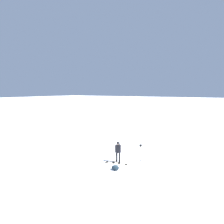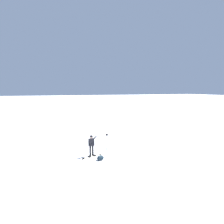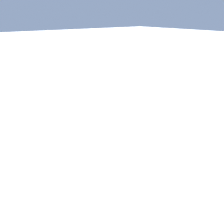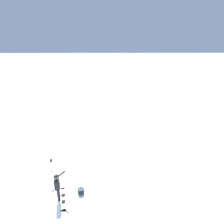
# 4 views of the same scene
# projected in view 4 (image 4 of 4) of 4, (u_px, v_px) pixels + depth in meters

# --- Properties ---
(ground_plane) EXTENTS (300.00, 300.00, 0.00)m
(ground_plane) POSITION_uv_depth(u_px,v_px,m) (51.00, 198.00, 9.40)
(ground_plane) COLOR white
(snowboarder) EXTENTS (0.62, 0.58, 1.66)m
(snowboarder) POSITION_uv_depth(u_px,v_px,m) (57.00, 185.00, 9.00)
(snowboarder) COLOR black
(snowboarder) RESTS_ON ground_plane
(snowboard) EXTENTS (0.71, 1.83, 0.10)m
(snowboard) POSITION_uv_depth(u_px,v_px,m) (63.00, 198.00, 9.34)
(snowboard) COLOR beige
(snowboard) RESTS_ON ground_plane
(gear_bag_large) EXTENTS (0.47, 0.59, 0.31)m
(gear_bag_large) POSITION_uv_depth(u_px,v_px,m) (81.00, 191.00, 9.67)
(gear_bag_large) COLOR #192833
(gear_bag_large) RESTS_ON ground_plane
(camera_tripod) EXTENTS (0.63, 0.57, 1.44)m
(camera_tripod) POSITION_uv_depth(u_px,v_px,m) (52.00, 165.00, 10.37)
(camera_tripod) COLOR #262628
(camera_tripod) RESTS_ON ground_plane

